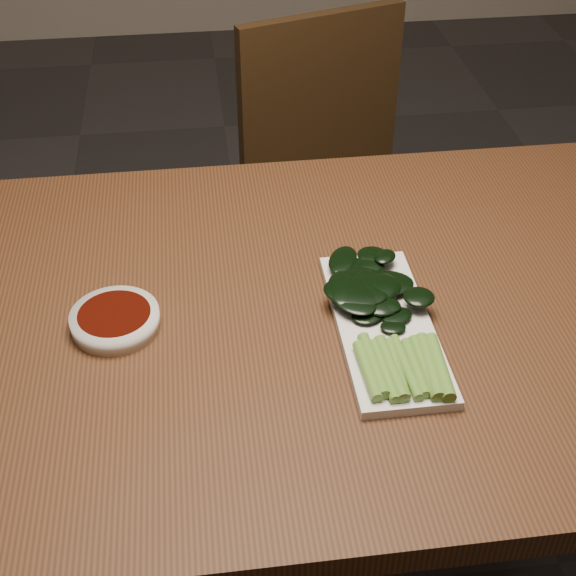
{
  "coord_description": "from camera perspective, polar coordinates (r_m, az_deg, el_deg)",
  "views": [
    {
      "loc": [
        -0.12,
        -0.85,
        1.47
      ],
      "look_at": [
        -0.0,
        0.03,
        0.76
      ],
      "focal_mm": 50.0,
      "sensor_mm": 36.0,
      "label": 1
    }
  ],
  "objects": [
    {
      "name": "serving_plate",
      "position": [
        1.08,
        6.85,
        -2.74
      ],
      "size": [
        0.13,
        0.31,
        0.01
      ],
      "rotation": [
        0.0,
        0.0,
        0.0
      ],
      "color": "silver",
      "rests_on": "table"
    },
    {
      "name": "chair_far",
      "position": [
        1.81,
        3.58,
        5.82
      ],
      "size": [
        0.47,
        0.47,
        0.89
      ],
      "rotation": [
        0.0,
        0.0,
        0.3
      ],
      "color": "black",
      "rests_on": "ground"
    },
    {
      "name": "gai_lan",
      "position": [
        1.09,
        6.31,
        -1.22
      ],
      "size": [
        0.17,
        0.32,
        0.02
      ],
      "color": "#5C8D30",
      "rests_on": "serving_plate"
    },
    {
      "name": "sauce_bowl",
      "position": [
        1.1,
        -12.19,
        -2.21
      ],
      "size": [
        0.12,
        0.12,
        0.02
      ],
      "color": "silver",
      "rests_on": "table"
    },
    {
      "name": "table",
      "position": [
        1.17,
        0.3,
        -3.98
      ],
      "size": [
        1.4,
        0.8,
        0.75
      ],
      "color": "#422412",
      "rests_on": "ground"
    }
  ]
}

